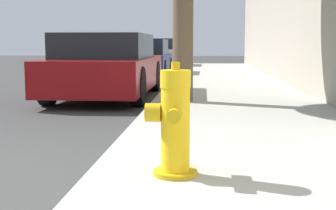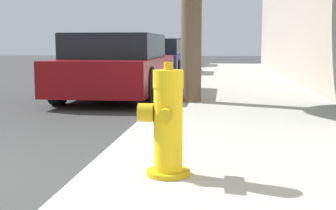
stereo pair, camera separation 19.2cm
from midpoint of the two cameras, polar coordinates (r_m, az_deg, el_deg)
sidewalk_slab at (r=3.20m, az=12.57°, el=-11.22°), size 2.82×40.00×0.14m
fire_hydrant at (r=3.35m, az=-0.88°, el=-2.33°), size 0.38×0.39×0.82m
parked_car_near at (r=9.60m, az=-7.97°, el=4.70°), size 1.83×4.38×1.29m
parked_car_mid at (r=15.94m, az=-3.43°, el=5.70°), size 1.75×4.00×1.24m
parked_car_far at (r=21.51m, az=-1.45°, el=6.30°), size 1.70×4.53×1.32m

